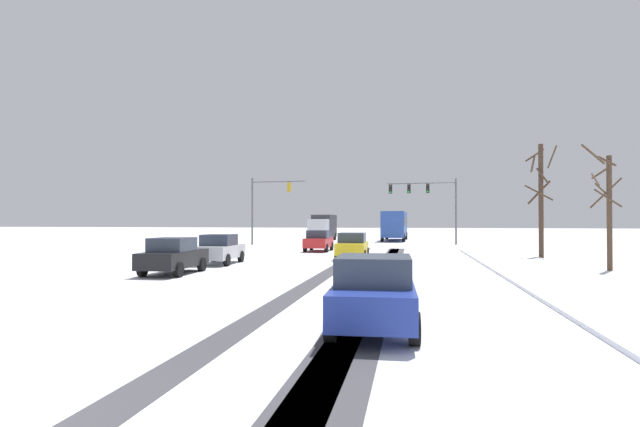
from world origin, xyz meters
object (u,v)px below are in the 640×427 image
Objects in this scene: bare_tree_sidewalk_mid at (608,205)px; car_black_fourth at (173,256)px; car_blue_fifth at (374,293)px; box_truck_delivery at (323,227)px; traffic_signal_far_right at (428,196)px; traffic_signal_far_left at (266,200)px; car_red_lead at (319,241)px; car_silver_third at (220,249)px; bare_tree_sidewalk_far at (541,197)px; bus_oncoming at (395,224)px; car_yellow_cab_second at (352,246)px.

car_black_fourth is at bearing -165.39° from bare_tree_sidewalk_mid.
box_truck_delivery reaches higher than car_blue_fifth.
traffic_signal_far_left is (-15.40, -4.28, -0.42)m from traffic_signal_far_right.
car_black_fourth is (-3.39, -17.12, 0.00)m from car_red_lead.
traffic_signal_far_right reaches higher than bare_tree_sidewalk_mid.
traffic_signal_far_right is at bearing 86.55° from car_blue_fifth.
car_silver_third is (-3.29, -11.92, 0.00)m from car_red_lead.
car_silver_third is 1.01× the size of car_black_fourth.
bare_tree_sidewalk_far is at bearing 99.12° from bare_tree_sidewalk_mid.
bus_oncoming is (11.90, 12.96, -2.40)m from traffic_signal_far_left.
traffic_signal_far_left reaches higher than car_silver_third.
car_black_fourth and car_blue_fifth have the same top height.
traffic_signal_far_right is 1.65× the size of car_black_fourth.
traffic_signal_far_right is at bearing -28.73° from box_truck_delivery.
traffic_signal_far_left is 25.55m from bare_tree_sidewalk_far.
car_blue_fifth is 0.56× the size of box_truck_delivery.
car_silver_third is 0.68× the size of bare_tree_sidewalk_mid.
bare_tree_sidewalk_mid reaches higher than car_yellow_cab_second.
car_yellow_cab_second is 29.03m from bus_oncoming.
bare_tree_sidewalk_far is (15.02, -4.57, 3.04)m from car_red_lead.
bare_tree_sidewalk_mid is at bearing -42.12° from traffic_signal_far_left.
bare_tree_sidewalk_mid is at bearing -73.17° from traffic_signal_far_right.
bus_oncoming is at bearing 91.30° from car_blue_fifth.
car_red_lead is 0.37× the size of bus_oncoming.
box_truck_delivery is (-11.74, 6.44, -3.18)m from traffic_signal_far_right.
car_blue_fifth is (-2.40, -39.90, -4.00)m from traffic_signal_far_right.
car_blue_fifth is (6.23, -26.85, 0.00)m from car_red_lead.
bus_oncoming is 1.80× the size of bare_tree_sidewalk_mid.
car_black_fourth is at bearing -91.17° from car_silver_third.
car_silver_third and car_black_fourth have the same top height.
bus_oncoming is at bearing 75.97° from car_silver_third.
bare_tree_sidewalk_far reaches higher than bus_oncoming.
car_blue_fifth is at bearing -76.94° from car_red_lead.
car_yellow_cab_second is at bearing 34.87° from car_silver_third.
car_silver_third is 0.58× the size of bare_tree_sidewalk_far.
car_blue_fifth is at bearing -57.49° from car_silver_third.
car_silver_third is at bearing -115.51° from traffic_signal_far_right.
car_black_fourth is (-6.85, -9.89, 0.00)m from car_yellow_cab_second.
bus_oncoming reaches higher than car_red_lead.
car_red_lead and car_black_fourth have the same top height.
bare_tree_sidewalk_far is (21.79, -13.34, -0.54)m from traffic_signal_far_left.
car_red_lead is 19.75m from box_truck_delivery.
bus_oncoming is (-3.50, 8.68, -2.82)m from traffic_signal_far_right.
car_silver_third is 5.19m from car_black_fourth.
bare_tree_sidewalk_mid is at bearing -0.24° from car_silver_third.
car_yellow_cab_second is 13.82m from bare_tree_sidewalk_mid.
bus_oncoming is 8.54m from box_truck_delivery.
bare_tree_sidewalk_mid is (9.98, 14.84, 2.30)m from car_blue_fifth.
traffic_signal_far_left is 1.56× the size of car_blue_fifth.
bare_tree_sidewalk_mid is (7.58, -25.06, -1.70)m from traffic_signal_far_right.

